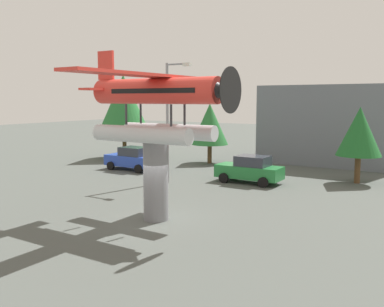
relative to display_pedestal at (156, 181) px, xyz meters
name	(u,v)px	position (x,y,z in m)	size (l,w,h in m)	color
ground_plane	(156,219)	(0.00, 0.00, -1.76)	(140.00, 140.00, 0.00)	#4C514C
display_pedestal	(156,181)	(0.00, 0.00, 0.00)	(1.10, 1.10, 3.52)	slate
floatplane_monument	(157,102)	(0.13, 0.00, 3.43)	(6.92, 10.40, 4.00)	silver
car_near_blue	(133,158)	(-9.53, 9.70, -0.88)	(4.20, 2.02, 1.76)	#2847B7
car_mid_green	(250,169)	(0.07, 9.85, -0.88)	(4.20, 2.02, 1.76)	#237A38
streetlight_primary	(170,114)	(-4.31, 7.23, 2.66)	(1.84, 0.28, 7.58)	gray
storefront_building	(333,124)	(2.16, 22.00, 1.47)	(10.90, 7.24, 6.46)	slate
tree_west	(124,105)	(-14.22, 14.13, 3.02)	(4.86, 4.86, 7.49)	brown
tree_east	(210,124)	(-6.33, 15.82, 1.51)	(3.07, 3.07, 4.99)	brown
tree_center_back	(359,132)	(5.89, 13.48, 1.53)	(2.79, 2.79, 4.87)	brown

